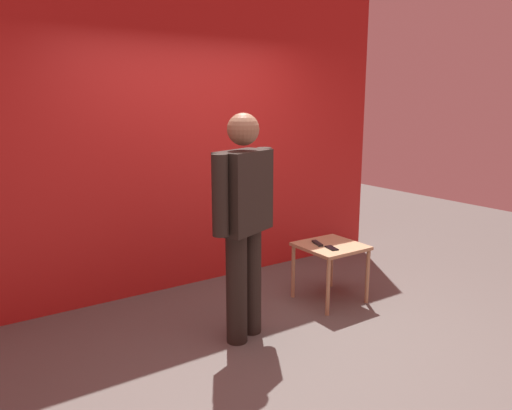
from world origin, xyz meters
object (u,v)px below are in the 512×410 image
(tv_remote, at_px, (317,243))
(standing_person, at_px, (244,216))
(cell_phone, at_px, (332,248))
(side_table, at_px, (331,252))

(tv_remote, bearing_deg, standing_person, -148.22)
(cell_phone, bearing_deg, side_table, 62.47)
(standing_person, relative_size, tv_remote, 10.48)
(side_table, height_order, cell_phone, cell_phone)
(cell_phone, height_order, tv_remote, tv_remote)
(standing_person, relative_size, cell_phone, 12.37)
(standing_person, bearing_deg, side_table, 8.91)
(cell_phone, distance_m, tv_remote, 0.18)
(standing_person, height_order, tv_remote, standing_person)
(tv_remote, bearing_deg, side_table, -22.05)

